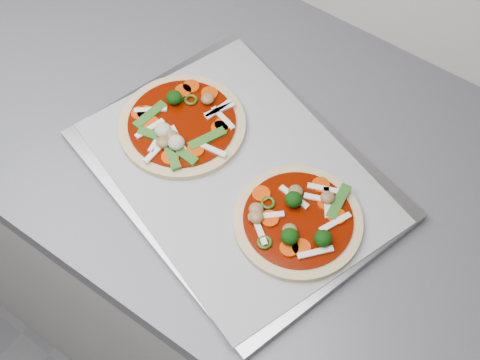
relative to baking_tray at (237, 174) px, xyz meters
The scene contains 6 objects.
base_cabinet 0.48m from the baking_tray, 105.13° to the left, with size 3.60×0.60×0.86m, color #B6B6B4.
countertop 0.07m from the baking_tray, 105.13° to the left, with size 3.60×0.60×0.04m, color #5B5B62.
baking_tray is the anchor object (origin of this frame).
parchment 0.01m from the baking_tray, behind, with size 0.41×0.30×0.00m, color #A3A3A8.
pizza_left 0.11m from the baking_tray, behind, with size 0.26×0.26×0.03m.
pizza_right 0.12m from the baking_tray, 10.21° to the right, with size 0.20×0.20×0.03m.
Camera 1 is at (0.32, 0.83, 1.71)m, focal length 50.00 mm.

